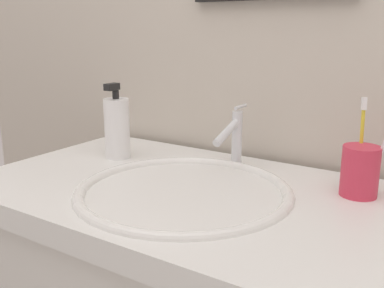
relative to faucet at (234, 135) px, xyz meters
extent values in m
cube|color=beige|center=(0.03, 0.12, 0.25)|extent=(2.17, 0.04, 2.40)
cube|color=white|center=(0.03, -0.18, -0.10)|extent=(0.97, 0.53, 0.05)
ellipsoid|color=white|center=(0.00, -0.21, -0.13)|extent=(0.37, 0.37, 0.12)
torus|color=white|center=(0.00, -0.21, -0.07)|extent=(0.43, 0.43, 0.02)
cylinder|color=#595B60|center=(0.00, -0.21, -0.18)|extent=(0.03, 0.03, 0.01)
cylinder|color=silver|center=(0.00, 0.01, -0.01)|extent=(0.02, 0.02, 0.13)
cylinder|color=silver|center=(0.00, -0.03, 0.01)|extent=(0.02, 0.10, 0.05)
cylinder|color=silver|center=(0.00, 0.03, 0.06)|extent=(0.01, 0.05, 0.01)
cylinder|color=#D8334C|center=(0.29, -0.04, -0.02)|extent=(0.07, 0.07, 0.10)
cylinder|color=white|center=(0.32, -0.03, 0.01)|extent=(0.04, 0.01, 0.16)
cylinder|color=yellow|center=(0.28, -0.02, 0.02)|extent=(0.02, 0.02, 0.17)
cube|color=white|center=(0.28, -0.01, 0.10)|extent=(0.01, 0.02, 0.03)
cylinder|color=white|center=(-0.27, -0.09, 0.00)|extent=(0.06, 0.06, 0.15)
cylinder|color=black|center=(-0.27, -0.09, 0.08)|extent=(0.02, 0.02, 0.02)
cube|color=black|center=(-0.27, -0.11, 0.10)|extent=(0.02, 0.04, 0.02)
camera|label=1|loc=(0.46, -0.88, 0.24)|focal=41.61mm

